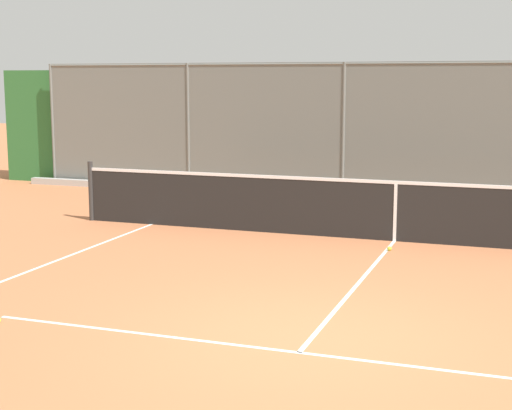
% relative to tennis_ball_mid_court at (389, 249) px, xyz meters
% --- Properties ---
extents(ground_plane, '(60.00, 60.00, 0.00)m').
position_rel_tennis_ball_mid_court_xyz_m(ground_plane, '(0.04, 4.25, -0.03)').
color(ground_plane, '#B76B42').
extents(court_line_markings, '(8.59, 9.75, 0.01)m').
position_rel_tennis_ball_mid_court_xyz_m(court_line_markings, '(0.04, 4.97, -0.03)').
color(court_line_markings, white).
rests_on(court_line_markings, ground).
extents(fence_backdrop, '(20.91, 1.37, 2.88)m').
position_rel_tennis_ball_mid_court_xyz_m(fence_backdrop, '(0.04, -5.38, 1.32)').
color(fence_backdrop, slate).
rests_on(fence_backdrop, ground).
extents(tennis_net, '(11.04, 0.09, 1.07)m').
position_rel_tennis_ball_mid_court_xyz_m(tennis_net, '(0.04, -0.72, 0.46)').
color(tennis_net, '#2D2D2D').
rests_on(tennis_net, ground).
extents(tennis_ball_mid_court, '(0.07, 0.07, 0.07)m').
position_rel_tennis_ball_mid_court_xyz_m(tennis_ball_mid_court, '(0.00, 0.00, 0.00)').
color(tennis_ball_mid_court, '#C1D138').
rests_on(tennis_ball_mid_court, ground).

